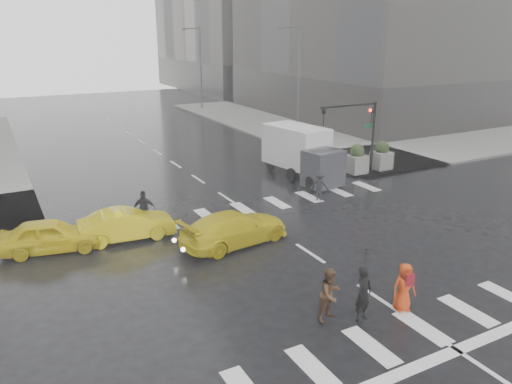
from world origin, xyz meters
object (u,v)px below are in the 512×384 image
taxi_front (50,235)px  box_truck (303,152)px  taxi_mid (127,225)px  traffic_signal_pole (361,124)px  pedestrian_brown (331,294)px  pedestrian_orange (404,287)px

taxi_front → box_truck: (14.83, 4.02, 0.95)m
taxi_front → taxi_mid: size_ratio=0.99×
traffic_signal_pole → taxi_mid: size_ratio=1.12×
pedestrian_brown → taxi_front: (-6.94, 9.48, -0.18)m
taxi_front → taxi_mid: (3.03, -0.26, -0.01)m
traffic_signal_pole → box_truck: (-3.31, 1.22, -1.59)m
pedestrian_orange → pedestrian_brown: bearing=179.6°
traffic_signal_pole → box_truck: bearing=159.8°
pedestrian_brown → box_truck: bearing=45.7°
traffic_signal_pole → taxi_mid: 15.63m
traffic_signal_pole → pedestrian_brown: (-11.20, -12.29, -2.36)m
traffic_signal_pole → box_truck: traffic_signal_pole is taller
taxi_front → pedestrian_orange: bearing=-126.6°
pedestrian_brown → pedestrian_orange: bearing=-29.8°
taxi_front → pedestrian_brown: bearing=-132.9°
pedestrian_brown → box_truck: 15.66m
traffic_signal_pole → box_truck: 3.87m
pedestrian_orange → taxi_mid: size_ratio=0.40×
pedestrian_brown → taxi_mid: (-3.91, 9.22, -0.19)m
taxi_front → box_truck: 15.40m
taxi_front → taxi_mid: bearing=-84.0°
taxi_mid → box_truck: size_ratio=0.70×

